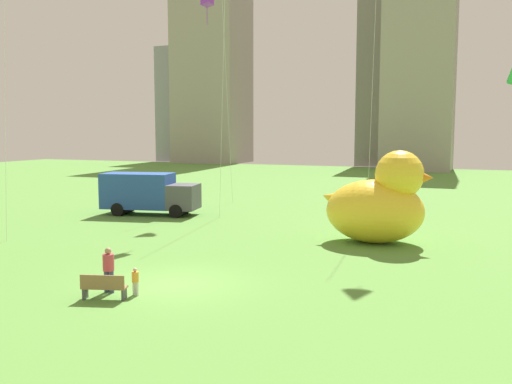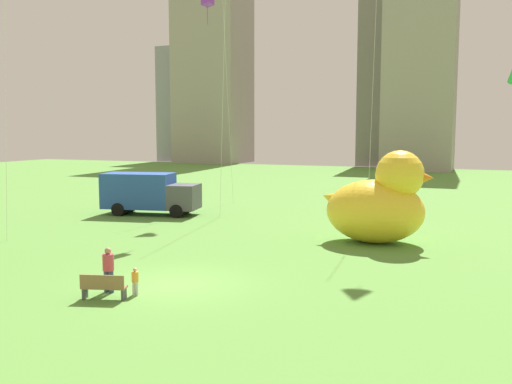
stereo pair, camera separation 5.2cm
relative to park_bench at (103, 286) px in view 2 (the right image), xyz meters
The scene contains 7 objects.
ground_plane 2.97m from the park_bench, 62.62° to the left, with size 140.00×140.00×0.00m, color #59903B.
park_bench is the anchor object (origin of this frame).
person_adult 0.98m from the park_bench, 114.76° to the left, with size 0.40×0.40×1.64m.
person_child 1.12m from the park_bench, 50.35° to the left, with size 0.24×0.24×0.99m.
giant_inflatable_duck 15.21m from the park_bench, 62.05° to the left, with size 5.79×3.71×4.80m.
box_truck 19.59m from the park_bench, 118.17° to the left, with size 6.89×3.51×2.85m.
city_skyline 76.90m from the park_bench, 97.79° to the left, with size 82.15×17.09×37.18m.
Camera 2 is at (10.47, -17.97, 5.81)m, focal length 39.22 mm.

